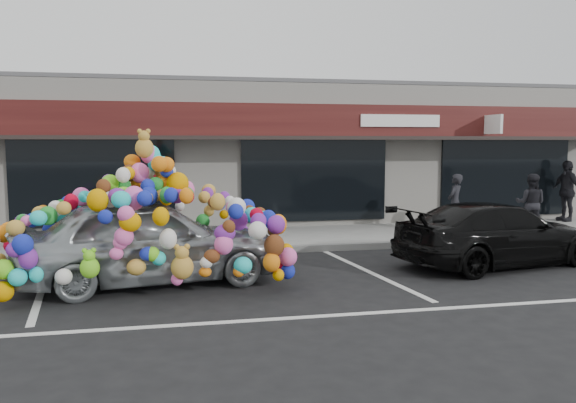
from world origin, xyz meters
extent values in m
plane|color=black|center=(0.00, 0.00, 0.00)|extent=(90.00, 90.00, 0.00)
cube|color=white|center=(0.00, 8.50, 2.10)|extent=(24.00, 6.00, 4.20)
cube|color=#59595B|center=(0.00, 8.50, 4.25)|extent=(24.00, 6.00, 0.12)
cube|color=#370F0F|center=(0.00, 5.42, 3.15)|extent=(24.00, 0.18, 0.90)
cube|color=black|center=(0.00, 4.90, 2.65)|extent=(24.00, 1.20, 0.10)
cube|color=white|center=(8.20, 4.95, 3.05)|extent=(0.08, 0.95, 0.55)
cube|color=white|center=(5.50, 5.30, 3.15)|extent=(2.40, 0.04, 0.35)
cube|color=black|center=(-3.00, 5.47, 1.45)|extent=(4.20, 0.12, 2.30)
cube|color=black|center=(3.00, 5.47, 1.45)|extent=(4.20, 0.12, 2.30)
cube|color=black|center=(9.00, 5.47, 1.45)|extent=(4.20, 0.12, 2.30)
cube|color=gray|center=(0.00, 4.00, 0.07)|extent=(26.00, 3.00, 0.15)
cube|color=slate|center=(0.00, 2.50, 0.07)|extent=(26.00, 0.18, 0.16)
cube|color=silver|center=(-3.20, 0.20, 0.00)|extent=(0.73, 4.37, 0.01)
cube|color=silver|center=(2.80, 0.20, 0.00)|extent=(0.73, 4.37, 0.01)
cube|color=silver|center=(2.00, -2.30, 0.00)|extent=(14.00, 0.12, 0.01)
imported|color=#A8ACB3|center=(-1.38, 0.16, 0.78)|extent=(2.60, 4.84, 1.57)
ellipsoid|color=red|center=(-1.38, 0.16, 2.15)|extent=(1.69, 2.14, 1.17)
sphere|color=#DBAE00|center=(0.23, 0.01, 1.12)|extent=(0.34, 0.34, 0.34)
sphere|color=#1C1BC5|center=(-0.78, -0.84, 0.55)|extent=(0.36, 0.36, 0.36)
sphere|color=green|center=(-2.18, 1.16, 0.60)|extent=(0.30, 0.30, 0.30)
sphere|color=pink|center=(-1.38, 0.16, 2.69)|extent=(0.32, 0.32, 0.32)
sphere|color=yellow|center=(-2.75, 0.26, 1.13)|extent=(0.30, 0.30, 0.30)
imported|color=black|center=(5.59, 0.32, 0.65)|extent=(2.67, 4.76, 1.30)
imported|color=black|center=(6.48, 3.81, 0.92)|extent=(0.66, 0.65, 1.54)
imported|color=black|center=(8.27, 3.10, 0.93)|extent=(0.96, 0.93, 1.56)
imported|color=black|center=(10.73, 4.91, 1.07)|extent=(1.11, 0.52, 1.84)
camera|label=1|loc=(-0.90, -10.00, 2.52)|focal=35.00mm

